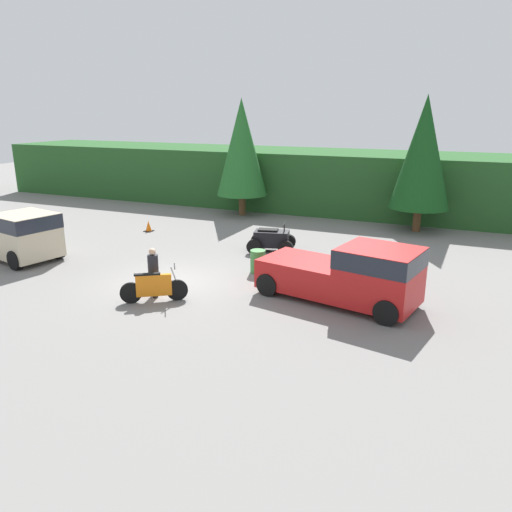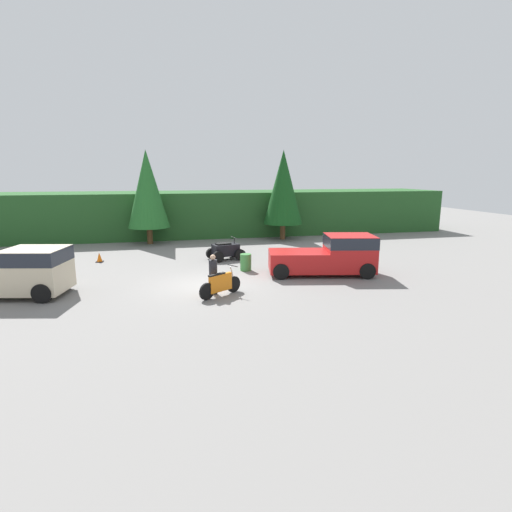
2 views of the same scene
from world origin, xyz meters
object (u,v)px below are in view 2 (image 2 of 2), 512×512
Objects in this scene: pickup_truck_red at (332,254)px; steel_barrel at (246,262)px; traffic_cone at (99,258)px; pickup_truck_second at (16,271)px; dirt_bike at (221,284)px; quad_atv at (226,251)px; rider_person at (213,273)px.

pickup_truck_red is 6.23× the size of steel_barrel.
steel_barrel is (7.79, -3.91, 0.19)m from traffic_cone.
pickup_truck_red is 1.02× the size of pickup_truck_second.
pickup_truck_second is at bearing 133.12° from dirt_bike.
quad_atv is at bearing 101.67° from steel_barrel.
pickup_truck_second is (-14.12, -0.48, -0.00)m from pickup_truck_red.
dirt_bike is 0.62m from rider_person.
rider_person is at bearing 90.33° from dirt_bike.
pickup_truck_second is at bearing 124.01° from rider_person.
quad_atv reaches higher than traffic_cone.
pickup_truck_red is at bearing 14.22° from pickup_truck_second.
rider_person is (7.94, -1.53, -0.12)m from pickup_truck_second.
rider_person reaches higher than traffic_cone.
pickup_truck_second is 2.87× the size of dirt_bike.
pickup_truck_red reaches higher than rider_person.
rider_person is (-0.25, 0.37, 0.42)m from dirt_bike.
steel_barrel is (1.90, 4.14, -0.05)m from dirt_bike.
pickup_truck_second reaches higher than steel_barrel.
traffic_cone is at bearing 153.33° from steel_barrel.
quad_atv is 2.59× the size of steel_barrel.
pickup_truck_red reaches higher than steel_barrel.
traffic_cone is (-11.81, 5.68, -0.79)m from pickup_truck_red.
pickup_truck_red is 6.50m from rider_person.
pickup_truck_second reaches higher than dirt_bike.
steel_barrel is at bearing -91.90° from quad_atv.
dirt_bike is (8.19, -1.90, -0.55)m from pickup_truck_second.
steel_barrel is at bearing 31.50° from dirt_bike.
pickup_truck_second is at bearing -110.55° from traffic_cone.
dirt_bike is 3.40× the size of traffic_cone.
rider_person is at bearing -119.75° from steel_barrel.
pickup_truck_second is at bearing -166.41° from pickup_truck_red.
traffic_cone is (-7.18, 0.96, -0.26)m from quad_atv.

